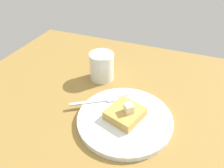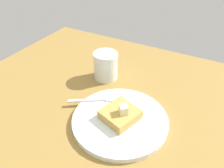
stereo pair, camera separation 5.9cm
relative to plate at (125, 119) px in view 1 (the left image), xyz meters
The scene contains 6 objects.
table_surface 10.63cm from the plate, 79.43° to the right, with size 105.76×105.76×2.54cm, color olive.
plate is the anchor object (origin of this frame).
toast_slice_center 1.75cm from the plate, 63.43° to the right, with size 7.68×8.00×2.30cm, color tan.
butter_pat_primary 4.07cm from the plate, ahead, with size 2.13×1.92×2.13cm, color beige.
fork 8.22cm from the plate, 153.28° to the left, with size 14.21×9.90×0.36cm.
syrup_jar 20.23cm from the plate, 129.89° to the left, with size 7.66×7.66×8.60cm.
Camera 1 is at (9.12, -26.53, 42.21)cm, focal length 35.00 mm.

